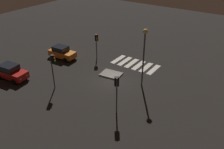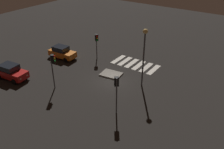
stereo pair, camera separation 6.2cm
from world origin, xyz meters
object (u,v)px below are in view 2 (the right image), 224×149
car_red (11,72)px  traffic_light_east (97,40)px  traffic_light_west (116,86)px  traffic_island (111,74)px  street_lamp (144,48)px  car_orange (62,52)px  traffic_light_north (53,63)px

car_red → traffic_light_east: 12.17m
traffic_light_west → traffic_light_east: size_ratio=1.09×
traffic_island → car_red: car_red is taller
traffic_light_west → street_lamp: (0.35, -6.02, 1.79)m
traffic_light_east → street_lamp: 9.76m
car_orange → traffic_island: bearing=-4.8°
car_red → traffic_light_north: (-6.25, -1.58, 2.33)m
traffic_light_north → traffic_light_east: size_ratio=1.14×
car_orange → street_lamp: 14.05m
traffic_island → street_lamp: size_ratio=0.40×
traffic_island → traffic_light_west: bearing=128.8°
traffic_light_west → traffic_light_east: 13.01m
street_lamp → traffic_island: bearing=-0.2°
traffic_light_north → street_lamp: (-8.09, -6.29, 1.63)m
car_red → street_lamp: size_ratio=0.63×
traffic_light_west → traffic_light_east: bearing=7.6°
car_orange → street_lamp: (-13.47, 0.14, 4.00)m
car_orange → traffic_light_north: size_ratio=0.99×
car_orange → traffic_light_east: (-4.39, -2.79, 1.96)m
car_red → car_orange: 8.06m
traffic_island → street_lamp: (-4.51, 0.02, 4.79)m
street_lamp → traffic_light_east: bearing=-17.9°
traffic_island → car_orange: car_orange is taller
traffic_island → traffic_light_north: traffic_light_north is taller
traffic_island → street_lamp: 6.58m
traffic_light_north → street_lamp: 10.38m
traffic_light_west → traffic_light_east: traffic_light_west is taller
car_orange → street_lamp: street_lamp is taller
traffic_island → traffic_light_west: size_ratio=0.70×
traffic_light_north → car_orange: bearing=83.0°
traffic_light_north → traffic_light_east: bearing=49.2°
traffic_island → traffic_light_east: 6.08m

